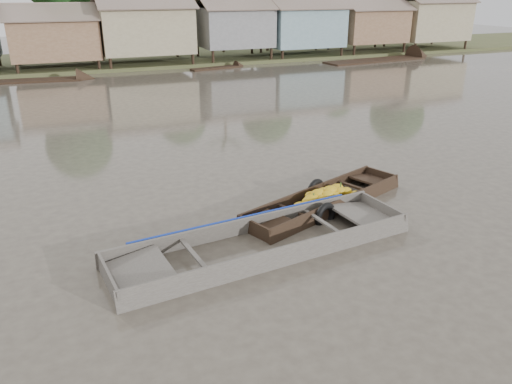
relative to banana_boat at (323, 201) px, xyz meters
name	(u,v)px	position (x,y,z in m)	size (l,w,h in m)	color
ground	(281,240)	(-1.88, -1.35, -0.15)	(120.00, 120.00, 0.00)	#453D35
riverbank	(145,21)	(1.15, 30.51, 2.93)	(120.00, 12.47, 10.22)	#384723
banana_boat	(323,201)	(0.00, 0.00, 0.00)	(5.48, 3.10, 0.76)	black
viewer_boat	(264,246)	(-2.42, -1.55, -0.09)	(7.28, 2.60, 0.57)	#3F3A35
distant_boats	(262,72)	(7.56, 22.19, -0.20)	(45.94, 15.58, 0.35)	black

